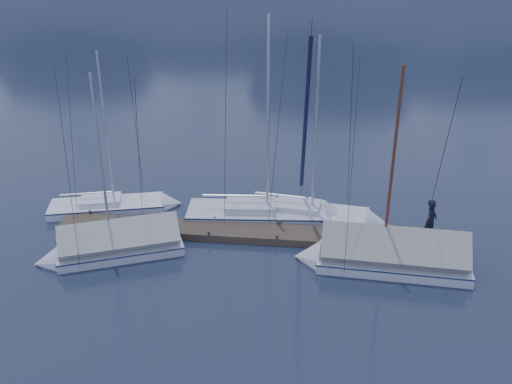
# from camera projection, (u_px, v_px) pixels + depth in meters

# --- Properties ---
(ground) EXTENTS (1000.00, 1000.00, 0.00)m
(ground) POSITION_uv_depth(u_px,v_px,m) (250.00, 260.00, 22.48)
(ground) COLOR black
(ground) RESTS_ON ground
(dock) EXTENTS (18.00, 1.50, 0.54)m
(dock) POSITION_uv_depth(u_px,v_px,m) (256.00, 235.00, 24.26)
(dock) COLOR #382D23
(dock) RESTS_ON ground
(mooring_posts) EXTENTS (15.12, 1.52, 0.35)m
(mooring_posts) POSITION_uv_depth(u_px,v_px,m) (245.00, 229.00, 24.21)
(mooring_posts) COLOR #382D23
(mooring_posts) RESTS_ON ground
(sailboat_open_left) EXTENTS (6.68, 3.50, 8.51)m
(sailboat_open_left) POSITION_uv_depth(u_px,v_px,m) (124.00, 206.00, 26.88)
(sailboat_open_left) COLOR silver
(sailboat_open_left) RESTS_ON ground
(sailboat_open_mid) EXTENTS (7.97, 3.35, 10.34)m
(sailboat_open_mid) POSITION_uv_depth(u_px,v_px,m) (279.00, 215.00, 25.89)
(sailboat_open_mid) COLOR silver
(sailboat_open_mid) RESTS_ON ground
(sailboat_open_right) EXTENTS (7.33, 3.23, 9.41)m
(sailboat_open_right) POSITION_uv_depth(u_px,v_px,m) (322.00, 217.00, 25.74)
(sailboat_open_right) COLOR silver
(sailboat_open_right) RESTS_ON ground
(sailboat_covered_near) EXTENTS (7.09, 3.00, 9.05)m
(sailboat_covered_near) POSITION_uv_depth(u_px,v_px,m) (379.00, 257.00, 21.84)
(sailboat_covered_near) COLOR silver
(sailboat_covered_near) RESTS_ON ground
(sailboat_covered_far) EXTENTS (6.25, 4.04, 8.46)m
(sailboat_covered_far) POSITION_uv_depth(u_px,v_px,m) (109.00, 247.00, 22.60)
(sailboat_covered_far) COLOR silver
(sailboat_covered_far) RESTS_ON ground
(person) EXTENTS (0.68, 0.80, 1.85)m
(person) POSITION_uv_depth(u_px,v_px,m) (431.00, 220.00, 23.02)
(person) COLOR black
(person) RESTS_ON dock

